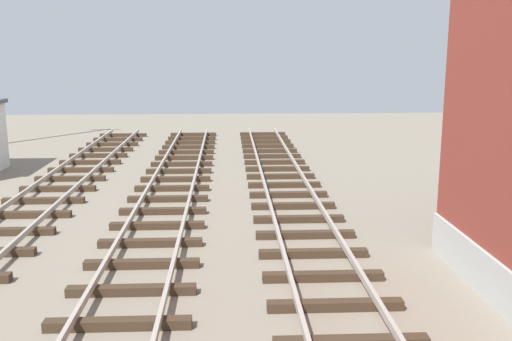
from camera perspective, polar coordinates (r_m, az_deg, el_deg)
The scene contains 0 objects.
Camera 1 is at (-0.67, -3.62, 4.66)m, focal length 41.13 mm.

